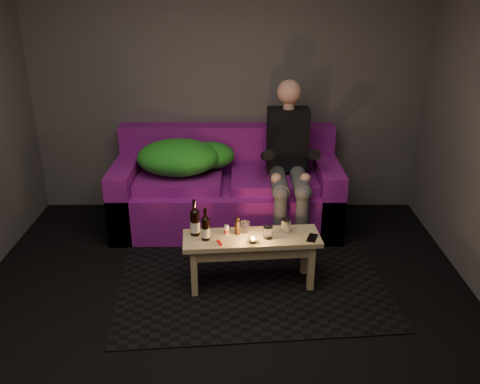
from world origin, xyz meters
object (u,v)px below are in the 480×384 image
object	(u,v)px
person	(289,158)
beer_bottle_a	(195,222)
sofa	(227,191)
steel_cup	(286,226)
beer_bottle_b	(206,228)
coffee_table	(252,245)

from	to	relation	value
person	beer_bottle_a	xyz separation A→B (m)	(-0.82, -0.95, -0.20)
sofa	steel_cup	bearing A→B (deg)	-65.27
person	steel_cup	bearing A→B (deg)	-95.94
beer_bottle_a	beer_bottle_b	bearing A→B (deg)	-42.50
sofa	beer_bottle_b	world-z (taller)	sofa
sofa	person	size ratio (longest dim) A/B	1.50
beer_bottle_a	beer_bottle_b	world-z (taller)	beer_bottle_a
sofa	beer_bottle_b	bearing A→B (deg)	-96.41
beer_bottle_b	sofa	bearing A→B (deg)	83.59
coffee_table	beer_bottle_b	distance (m)	0.40
person	coffee_table	distance (m)	1.12
beer_bottle_a	steel_cup	xyz separation A→B (m)	(0.72, 0.05, -0.06)
beer_bottle_b	steel_cup	bearing A→B (deg)	11.41
beer_bottle_a	beer_bottle_b	xyz separation A→B (m)	(0.09, -0.08, -0.01)
coffee_table	beer_bottle_a	xyz separation A→B (m)	(-0.45, 0.03, 0.19)
sofa	person	world-z (taller)	person
beer_bottle_a	steel_cup	size ratio (longest dim) A/B	2.75
sofa	person	bearing A→B (deg)	-16.79
person	beer_bottle_a	bearing A→B (deg)	-130.71
beer_bottle_a	steel_cup	bearing A→B (deg)	3.68
person	beer_bottle_a	distance (m)	1.27
beer_bottle_a	person	bearing A→B (deg)	49.29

